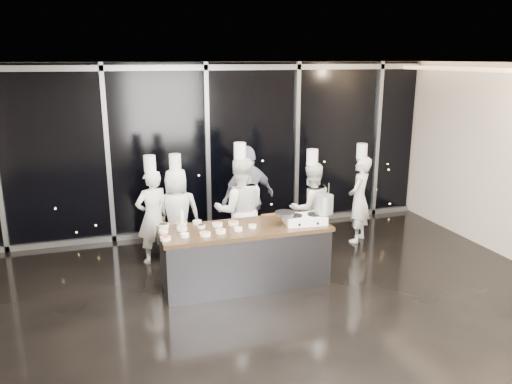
% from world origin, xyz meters
% --- Properties ---
extents(ground, '(9.00, 9.00, 0.00)m').
position_xyz_m(ground, '(0.00, 0.00, 0.00)').
color(ground, black).
rests_on(ground, ground).
extents(room_shell, '(9.02, 7.02, 3.21)m').
position_xyz_m(room_shell, '(0.18, 0.00, 2.25)').
color(room_shell, beige).
rests_on(room_shell, ground).
extents(window_wall, '(8.90, 0.11, 3.20)m').
position_xyz_m(window_wall, '(0.00, 3.43, 1.60)').
color(window_wall, black).
rests_on(window_wall, ground).
extents(demo_counter, '(2.46, 0.86, 0.90)m').
position_xyz_m(demo_counter, '(0.00, 0.90, 0.45)').
color(demo_counter, '#37373C').
rests_on(demo_counter, ground).
extents(stove, '(0.63, 0.43, 0.14)m').
position_xyz_m(stove, '(0.89, 0.79, 0.96)').
color(stove, white).
rests_on(stove, demo_counter).
extents(frying_pan, '(0.52, 0.32, 0.05)m').
position_xyz_m(frying_pan, '(0.58, 0.84, 1.06)').
color(frying_pan, slate).
rests_on(frying_pan, stove).
extents(stock_pot, '(0.30, 0.30, 0.27)m').
position_xyz_m(stock_pot, '(1.17, 0.76, 1.18)').
color(stock_pot, '#BBBBBD').
rests_on(stock_pot, stove).
extents(prep_bowls, '(1.39, 0.71, 0.05)m').
position_xyz_m(prep_bowls, '(-0.66, 0.98, 0.93)').
color(prep_bowls, white).
rests_on(prep_bowls, demo_counter).
extents(squeeze_bottle, '(0.07, 0.07, 0.26)m').
position_xyz_m(squeeze_bottle, '(-0.86, 1.24, 1.02)').
color(squeeze_bottle, white).
rests_on(squeeze_bottle, demo_counter).
extents(chef_far_left, '(0.66, 0.54, 1.79)m').
position_xyz_m(chef_far_left, '(-1.19, 2.17, 0.80)').
color(chef_far_left, silver).
rests_on(chef_far_left, ground).
extents(chef_left, '(0.77, 0.52, 1.78)m').
position_xyz_m(chef_left, '(-0.79, 2.21, 0.79)').
color(chef_left, silver).
rests_on(chef_left, ground).
extents(chef_center, '(0.96, 0.81, 1.99)m').
position_xyz_m(chef_center, '(0.17, 1.76, 0.89)').
color(chef_center, silver).
rests_on(chef_center, ground).
extents(guest, '(1.18, 0.82, 1.85)m').
position_xyz_m(guest, '(0.44, 2.22, 0.93)').
color(guest, '#121633').
rests_on(guest, ground).
extents(chef_right, '(0.81, 0.65, 1.81)m').
position_xyz_m(chef_right, '(1.42, 1.79, 0.80)').
color(chef_right, silver).
rests_on(chef_right, ground).
extents(chef_side, '(0.68, 0.67, 1.81)m').
position_xyz_m(chef_side, '(2.48, 2.03, 0.81)').
color(chef_side, silver).
rests_on(chef_side, ground).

